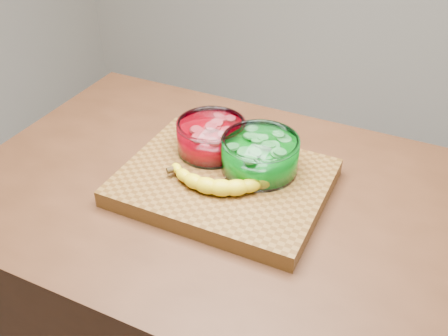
% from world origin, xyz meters
% --- Properties ---
extents(counter, '(1.20, 0.80, 0.90)m').
position_xyz_m(counter, '(0.00, 0.00, 0.45)').
color(counter, '#472715').
rests_on(counter, ground).
extents(cutting_board, '(0.45, 0.35, 0.04)m').
position_xyz_m(cutting_board, '(0.00, 0.00, 0.92)').
color(cutting_board, brown).
rests_on(cutting_board, counter).
extents(bowl_red, '(0.16, 0.16, 0.08)m').
position_xyz_m(bowl_red, '(-0.07, 0.08, 0.98)').
color(bowl_red, white).
rests_on(bowl_red, cutting_board).
extents(bowl_green, '(0.17, 0.17, 0.08)m').
position_xyz_m(bowl_green, '(0.06, 0.06, 0.98)').
color(bowl_green, white).
rests_on(bowl_green, cutting_board).
extents(banana, '(0.26, 0.16, 0.04)m').
position_xyz_m(banana, '(0.00, -0.02, 0.96)').
color(banana, yellow).
rests_on(banana, cutting_board).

